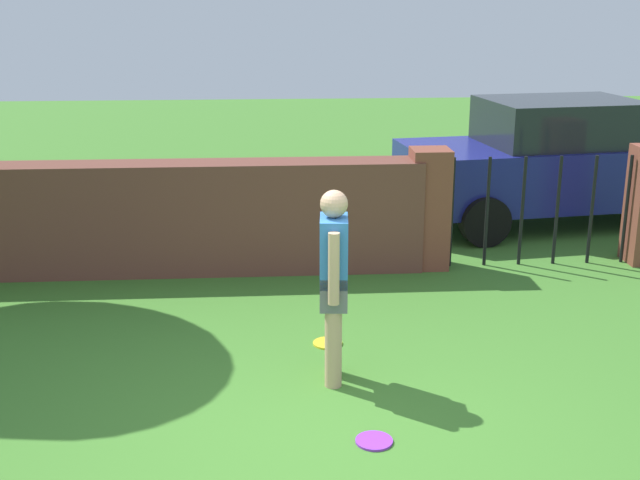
% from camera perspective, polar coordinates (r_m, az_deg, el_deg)
% --- Properties ---
extents(ground_plane, '(40.00, 40.00, 0.00)m').
position_cam_1_polar(ground_plane, '(6.08, 0.53, -13.71)').
color(ground_plane, '#3D7528').
extents(brick_wall, '(5.74, 0.50, 1.28)m').
position_cam_1_polar(brick_wall, '(9.45, -10.39, 1.49)').
color(brick_wall, brown).
rests_on(brick_wall, ground).
extents(person, '(0.25, 0.54, 1.62)m').
position_cam_1_polar(person, '(6.58, 0.95, -2.65)').
color(person, tan).
rests_on(person, ground).
extents(fence_gate, '(3.07, 0.44, 1.40)m').
position_cam_1_polar(fence_gate, '(9.90, 15.05, 2.24)').
color(fence_gate, brown).
rests_on(fence_gate, ground).
extents(car, '(4.39, 2.36, 1.72)m').
position_cam_1_polar(car, '(11.78, 16.10, 5.23)').
color(car, navy).
rests_on(car, ground).
extents(frisbee_yellow, '(0.27, 0.27, 0.02)m').
position_cam_1_polar(frisbee_yellow, '(7.58, 0.54, -7.18)').
color(frisbee_yellow, yellow).
rests_on(frisbee_yellow, ground).
extents(frisbee_purple, '(0.27, 0.27, 0.02)m').
position_cam_1_polar(frisbee_purple, '(6.06, 3.78, -13.77)').
color(frisbee_purple, purple).
rests_on(frisbee_purple, ground).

